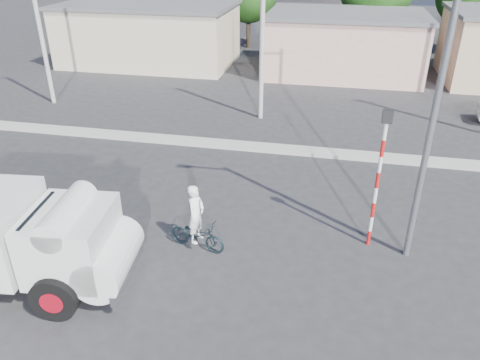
% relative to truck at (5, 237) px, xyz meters
% --- Properties ---
extents(ground_plane, '(120.00, 120.00, 0.00)m').
position_rel_truck_xyz_m(ground_plane, '(6.31, 2.38, -1.51)').
color(ground_plane, '#29292C').
rests_on(ground_plane, ground).
extents(median, '(40.00, 0.80, 0.16)m').
position_rel_truck_xyz_m(median, '(6.31, 10.38, -1.43)').
color(median, '#99968E').
rests_on(median, ground).
extents(truck, '(6.82, 3.22, 2.72)m').
position_rel_truck_xyz_m(truck, '(0.00, 0.00, 0.00)').
color(truck, black).
rests_on(truck, ground).
extents(bicycle, '(1.91, 1.00, 0.96)m').
position_rel_truck_xyz_m(bicycle, '(4.40, 2.58, -1.03)').
color(bicycle, black).
rests_on(bicycle, ground).
extents(cyclist, '(0.57, 0.75, 1.86)m').
position_rel_truck_xyz_m(cyclist, '(4.40, 2.58, -0.58)').
color(cyclist, white).
rests_on(cyclist, ground).
extents(traffic_pole, '(0.28, 0.18, 4.36)m').
position_rel_truck_xyz_m(traffic_pole, '(9.51, 3.88, 1.08)').
color(traffic_pole, red).
rests_on(traffic_pole, ground).
extents(streetlight, '(2.34, 0.22, 9.00)m').
position_rel_truck_xyz_m(streetlight, '(10.45, 3.58, 3.45)').
color(streetlight, slate).
rests_on(streetlight, ground).
extents(building_row, '(37.80, 7.30, 4.44)m').
position_rel_truck_xyz_m(building_row, '(7.41, 24.38, 0.62)').
color(building_row, beige).
rests_on(building_row, ground).
extents(utility_poles, '(35.40, 0.24, 8.00)m').
position_rel_truck_xyz_m(utility_poles, '(9.56, 14.38, 2.56)').
color(utility_poles, '#99968E').
rests_on(utility_poles, ground).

